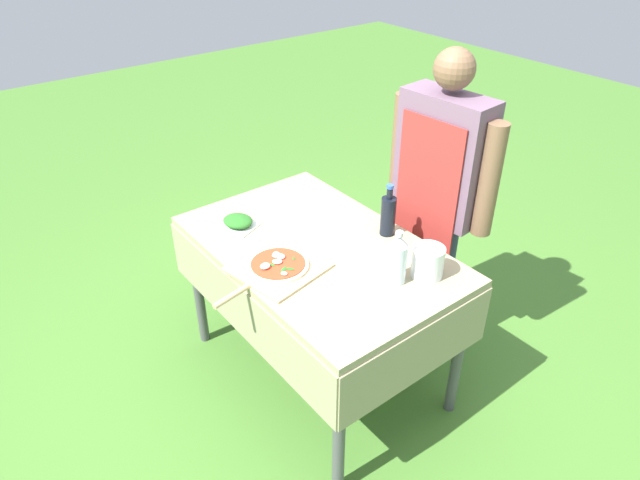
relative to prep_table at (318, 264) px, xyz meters
name	(u,v)px	position (x,y,z in m)	size (l,w,h in m)	color
ground_plane	(319,371)	(0.00, 0.00, -0.69)	(12.00, 12.00, 0.00)	#477A2D
prep_table	(318,264)	(0.00, 0.00, 0.00)	(1.31, 0.85, 0.79)	gray
person_cook	(439,187)	(0.14, 0.63, 0.26)	(0.60, 0.23, 1.60)	#333D56
pizza_on_peel	(276,267)	(0.03, -0.25, 0.11)	(0.40, 0.55, 0.05)	#D1B27F
oil_bottle	(388,215)	(0.11, 0.32, 0.20)	(0.07, 0.07, 0.26)	black
water_bottle	(397,259)	(0.40, 0.09, 0.21)	(0.08, 0.08, 0.24)	silver
herb_container	(238,222)	(-0.38, -0.20, 0.13)	(0.22, 0.20, 0.05)	silver
mixing_tub	(428,262)	(0.45, 0.22, 0.17)	(0.14, 0.14, 0.13)	silver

